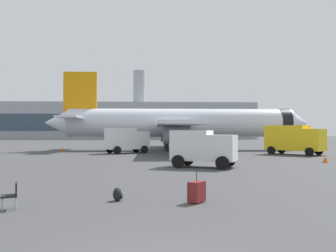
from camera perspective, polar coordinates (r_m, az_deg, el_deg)
name	(u,v)px	position (r m, az deg, el deg)	size (l,w,h in m)	color
airplane_at_gate	(179,123)	(47.68, 1.84, 0.46)	(35.62, 32.03, 10.50)	silver
service_truck	(126,139)	(41.27, -6.71, -2.16)	(5.28, 4.19, 2.90)	white
fuel_truck	(294,138)	(40.79, 19.64, -1.90)	(5.86, 6.01, 3.20)	yellow
cargo_van	(203,147)	(24.85, 5.66, -3.34)	(4.83, 3.76, 2.60)	white
safety_cone_near	(325,158)	(31.37, 24.04, -4.79)	(0.44, 0.44, 0.70)	#F2590C
safety_cone_mid	(62,149)	(46.81, -16.65, -3.56)	(0.44, 0.44, 0.66)	#F2590C
rolling_suitcase	(197,192)	(12.67, 4.64, -10.49)	(0.71, 0.75, 1.10)	maroon
traveller_backpack	(118,194)	(13.09, -8.11, -10.88)	(0.36, 0.40, 0.48)	black
gate_chair	(12,194)	(12.56, -23.91, -10.00)	(0.61, 0.61, 0.86)	black
terminal_building	(129,121)	(128.22, -6.38, 0.82)	(88.91, 19.10, 24.57)	#9EA3AD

